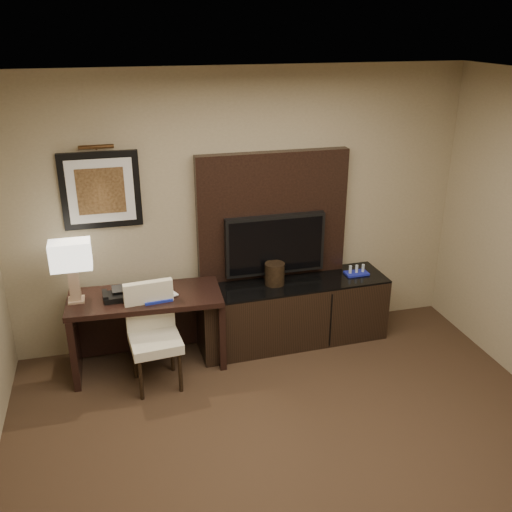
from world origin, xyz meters
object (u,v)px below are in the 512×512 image
object	(u,v)px
ice_bucket	(275,274)
minibar_tray	(357,270)
credenza	(292,311)
table_lamp	(73,271)
desk_chair	(155,341)
desk_phone	(116,294)
desk	(148,331)
tv	(275,245)

from	to	relation	value
ice_bucket	minibar_tray	xyz separation A→B (m)	(0.88, 0.01, -0.07)
credenza	table_lamp	world-z (taller)	table_lamp
credenza	desk_chair	bearing A→B (deg)	-164.57
desk_chair	desk_phone	distance (m)	0.56
desk	minibar_tray	bearing A→B (deg)	6.01
desk_chair	desk_phone	size ratio (longest dim) A/B	4.20
credenza	desk_phone	bearing A→B (deg)	-178.11
minibar_tray	tv	bearing A→B (deg)	171.65
minibar_tray	credenza	bearing A→B (deg)	-178.58
ice_bucket	minibar_tray	distance (m)	0.88
credenza	desk_chair	size ratio (longest dim) A/B	2.12
table_lamp	tv	bearing A→B (deg)	5.89
table_lamp	ice_bucket	distance (m)	1.89
credenza	ice_bucket	xyz separation A→B (m)	(-0.19, 0.01, 0.44)
table_lamp	ice_bucket	xyz separation A→B (m)	(1.87, 0.06, -0.27)
table_lamp	credenza	bearing A→B (deg)	1.58
credenza	minibar_tray	world-z (taller)	minibar_tray
tv	minibar_tray	size ratio (longest dim) A/B	4.27
credenza	minibar_tray	size ratio (longest dim) A/B	8.15
credenza	desk	bearing A→B (deg)	-177.87
credenza	desk_phone	distance (m)	1.78
credenza	desk_chair	distance (m)	1.48
credenza	desk_phone	size ratio (longest dim) A/B	8.90
desk	ice_bucket	bearing A→B (deg)	7.68
ice_bucket	credenza	bearing A→B (deg)	-1.94
credenza	ice_bucket	size ratio (longest dim) A/B	8.74
tv	minibar_tray	xyz separation A→B (m)	(0.84, -0.12, -0.32)
desk_chair	table_lamp	size ratio (longest dim) A/B	1.53
table_lamp	minibar_tray	world-z (taller)	table_lamp
tv	table_lamp	xyz separation A→B (m)	(-1.91, -0.20, 0.02)
tv	minibar_tray	world-z (taller)	tv
minibar_tray	ice_bucket	bearing A→B (deg)	-179.30
desk_chair	minibar_tray	xyz separation A→B (m)	(2.10, 0.46, 0.25)
desk_chair	table_lamp	distance (m)	0.95
credenza	tv	world-z (taller)	tv
desk	tv	bearing A→B (deg)	13.29
credenza	ice_bucket	distance (m)	0.48
tv	desk_phone	distance (m)	1.60
ice_bucket	tv	bearing A→B (deg)	73.47
minibar_tray	desk	bearing A→B (deg)	-176.88
desk_chair	ice_bucket	xyz separation A→B (m)	(1.22, 0.44, 0.32)
tv	minibar_tray	bearing A→B (deg)	-8.35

